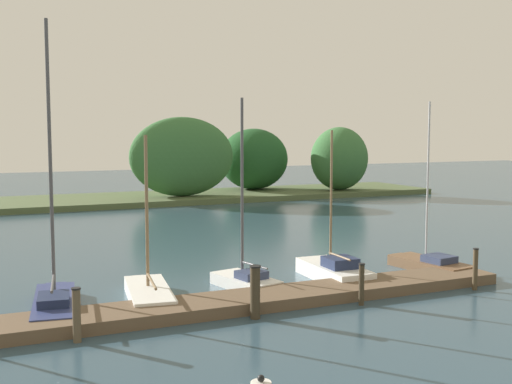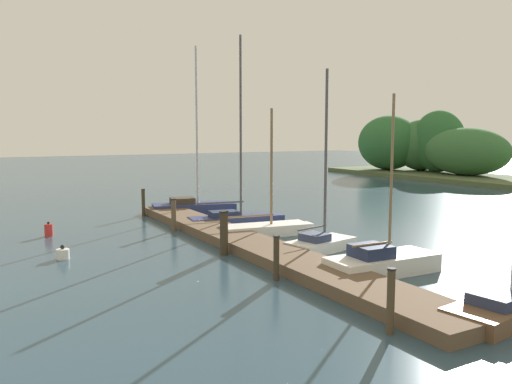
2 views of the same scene
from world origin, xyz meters
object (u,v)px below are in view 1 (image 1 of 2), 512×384
(sailboat_1, at_px, (54,298))
(sailboat_5, at_px, (429,263))
(mooring_piling_2, at_px, (255,292))
(mooring_piling_3, at_px, (362,284))
(sailboat_4, at_px, (333,270))
(sailboat_2, at_px, (148,291))
(mooring_piling_1, at_px, (77,315))
(mooring_piling_4, at_px, (475,269))
(sailboat_3, at_px, (244,278))

(sailboat_1, distance_m, sailboat_5, 13.50)
(sailboat_1, height_order, mooring_piling_2, sailboat_1)
(mooring_piling_2, relative_size, mooring_piling_3, 1.18)
(sailboat_5, bearing_deg, sailboat_1, 82.01)
(sailboat_4, height_order, mooring_piling_3, sailboat_4)
(sailboat_2, relative_size, mooring_piling_2, 3.39)
(sailboat_4, relative_size, mooring_piling_1, 3.81)
(mooring_piling_3, height_order, mooring_piling_4, mooring_piling_4)
(sailboat_3, height_order, mooring_piling_1, sailboat_3)
(sailboat_5, distance_m, mooring_piling_4, 3.08)
(sailboat_5, distance_m, mooring_piling_2, 9.00)
(mooring_piling_2, bearing_deg, sailboat_4, 35.52)
(sailboat_4, height_order, mooring_piling_4, sailboat_4)
(sailboat_1, height_order, sailboat_2, sailboat_1)
(sailboat_2, relative_size, mooring_piling_4, 3.67)
(mooring_piling_2, bearing_deg, sailboat_1, 148.51)
(sailboat_3, xyz_separation_m, sailboat_5, (7.39, -0.35, -0.07))
(sailboat_3, bearing_deg, mooring_piling_3, -157.03)
(sailboat_3, distance_m, mooring_piling_2, 3.51)
(mooring_piling_2, bearing_deg, mooring_piling_1, -179.93)
(sailboat_2, relative_size, sailboat_5, 0.81)
(sailboat_1, relative_size, sailboat_5, 1.33)
(mooring_piling_4, bearing_deg, mooring_piling_2, 179.75)
(mooring_piling_1, distance_m, mooring_piling_4, 12.76)
(mooring_piling_1, bearing_deg, sailboat_1, 93.34)
(mooring_piling_3, relative_size, mooring_piling_4, 0.92)
(sailboat_1, bearing_deg, sailboat_3, -79.69)
(sailboat_3, relative_size, mooring_piling_1, 4.57)
(sailboat_3, distance_m, mooring_piling_3, 4.13)
(sailboat_3, xyz_separation_m, mooring_piling_3, (2.38, -3.36, 0.30))
(sailboat_5, bearing_deg, mooring_piling_2, 101.72)
(mooring_piling_1, bearing_deg, sailboat_3, 29.23)
(sailboat_3, height_order, sailboat_5, sailboat_5)
(sailboat_2, distance_m, mooring_piling_4, 10.63)
(sailboat_4, bearing_deg, mooring_piling_1, 110.78)
(sailboat_2, xyz_separation_m, mooring_piling_2, (2.22, -3.10, 0.48))
(sailboat_3, xyz_separation_m, mooring_piling_2, (-1.09, -3.31, 0.41))
(sailboat_4, distance_m, mooring_piling_3, 3.33)
(sailboat_2, bearing_deg, sailboat_3, -78.23)
(sailboat_3, distance_m, sailboat_5, 7.40)
(mooring_piling_1, relative_size, mooring_piling_2, 0.92)
(mooring_piling_3, bearing_deg, sailboat_4, 73.91)
(sailboat_4, bearing_deg, sailboat_3, 88.94)
(mooring_piling_4, bearing_deg, sailboat_3, 153.89)
(mooring_piling_4, bearing_deg, sailboat_1, 166.49)
(sailboat_1, relative_size, mooring_piling_3, 6.56)
(sailboat_5, xyz_separation_m, mooring_piling_2, (-8.48, -2.96, 0.48))
(sailboat_1, bearing_deg, sailboat_4, -81.55)
(mooring_piling_4, bearing_deg, sailboat_5, 79.32)
(mooring_piling_1, relative_size, mooring_piling_3, 1.08)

